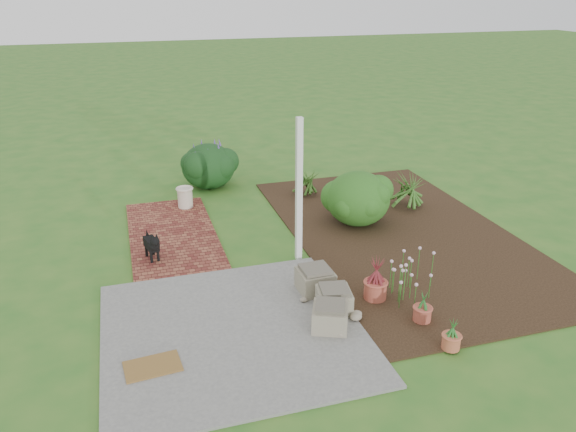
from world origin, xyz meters
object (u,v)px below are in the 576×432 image
object	(u,v)px
cream_ceramic_urn	(185,198)
stone_trough_near	(330,317)
black_dog	(152,244)
evergreen_shrub	(358,197)

from	to	relation	value
cream_ceramic_urn	stone_trough_near	bearing A→B (deg)	-75.30
stone_trough_near	cream_ceramic_urn	distance (m)	5.28
stone_trough_near	cream_ceramic_urn	world-z (taller)	cream_ceramic_urn
black_dog	evergreen_shrub	size ratio (longest dim) A/B	0.46
black_dog	cream_ceramic_urn	world-z (taller)	black_dog
black_dog	evergreen_shrub	xyz separation A→B (m)	(4.01, 0.51, 0.23)
stone_trough_near	evergreen_shrub	xyz separation A→B (m)	(1.83, 3.31, 0.37)
black_dog	evergreen_shrub	bearing A→B (deg)	-6.09
evergreen_shrub	cream_ceramic_urn	bearing A→B (deg)	150.48
stone_trough_near	black_dog	world-z (taller)	black_dog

